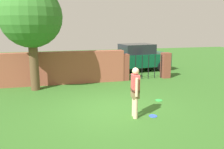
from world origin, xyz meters
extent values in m
plane|color=#336623|center=(0.00, 0.00, 0.00)|extent=(40.00, 40.00, 0.00)
cube|color=brown|center=(-1.50, 4.30, 0.81)|extent=(6.18, 0.50, 1.61)
cylinder|color=brown|center=(-2.81, 3.41, 1.26)|extent=(0.40, 0.40, 2.53)
sphere|color=#337028|center=(-2.81, 3.41, 3.27)|extent=(2.70, 2.70, 2.70)
cylinder|color=beige|center=(0.44, -0.95, 0.42)|extent=(0.14, 0.14, 0.85)
cylinder|color=beige|center=(0.47, -0.73, 0.42)|extent=(0.14, 0.14, 0.85)
cube|color=olive|center=(0.46, -0.84, 0.80)|extent=(0.27, 0.39, 0.28)
cube|color=#CC4C4C|center=(0.46, -0.84, 1.12)|extent=(0.27, 0.39, 0.55)
sphere|color=beige|center=(0.46, -0.84, 1.51)|extent=(0.22, 0.22, 0.22)
cylinder|color=beige|center=(0.43, -1.06, 1.05)|extent=(0.09, 0.09, 0.58)
cylinder|color=beige|center=(0.49, -0.62, 1.05)|extent=(0.09, 0.09, 0.58)
cube|color=brown|center=(1.69, 4.30, 0.70)|extent=(0.44, 0.44, 1.40)
cube|color=brown|center=(4.10, 4.30, 0.70)|extent=(0.44, 0.44, 1.40)
cylinder|color=black|center=(1.96, 4.30, 0.65)|extent=(0.04, 0.04, 1.30)
cylinder|color=black|center=(2.33, 4.30, 0.65)|extent=(0.04, 0.04, 1.30)
cylinder|color=black|center=(2.71, 4.30, 0.65)|extent=(0.04, 0.04, 1.30)
cylinder|color=black|center=(3.08, 4.30, 0.65)|extent=(0.04, 0.04, 1.30)
cylinder|color=black|center=(3.46, 4.30, 0.65)|extent=(0.04, 0.04, 1.30)
cylinder|color=black|center=(3.83, 4.30, 0.65)|extent=(0.04, 0.04, 1.30)
cube|color=#0C4C2D|center=(3.23, 6.61, 0.72)|extent=(4.39, 2.24, 0.80)
cube|color=#1E2328|center=(3.23, 6.61, 1.42)|extent=(2.18, 1.75, 0.60)
cylinder|color=black|center=(1.99, 5.58, 0.32)|extent=(0.66, 0.30, 0.64)
cylinder|color=black|center=(1.76, 7.27, 0.32)|extent=(0.66, 0.30, 0.64)
cylinder|color=black|center=(4.70, 5.94, 0.32)|extent=(0.66, 0.30, 0.64)
cylinder|color=black|center=(4.47, 7.63, 0.32)|extent=(0.66, 0.30, 0.64)
cylinder|color=green|center=(1.96, 0.55, 0.01)|extent=(0.27, 0.27, 0.02)
cylinder|color=blue|center=(1.06, -0.93, 0.01)|extent=(0.27, 0.27, 0.02)
camera|label=1|loc=(-2.06, -7.75, 2.93)|focal=38.57mm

